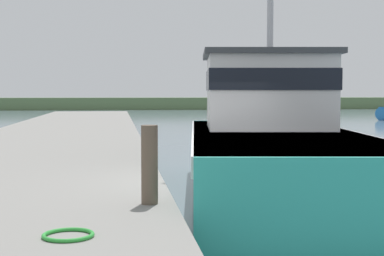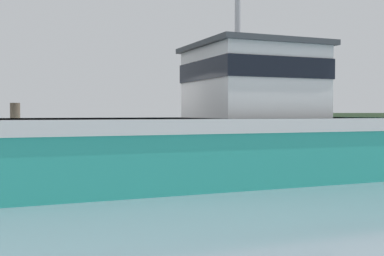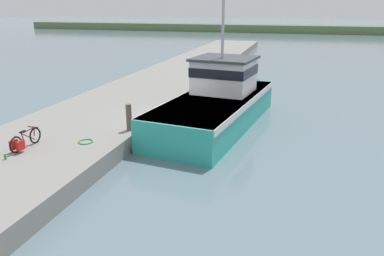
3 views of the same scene
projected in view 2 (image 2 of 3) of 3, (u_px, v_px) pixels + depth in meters
name	position (u px, v px, depth m)	size (l,w,h in m)	color
ground_plane	(116.00, 178.00, 11.55)	(320.00, 320.00, 0.00)	slate
dock_pier	(71.00, 152.00, 15.02)	(5.99, 80.00, 0.70)	gray
fishing_boat_main	(225.00, 131.00, 11.27)	(4.65, 11.71, 9.35)	teal
mooring_post	(15.00, 126.00, 11.69)	(0.23, 0.23, 1.11)	brown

